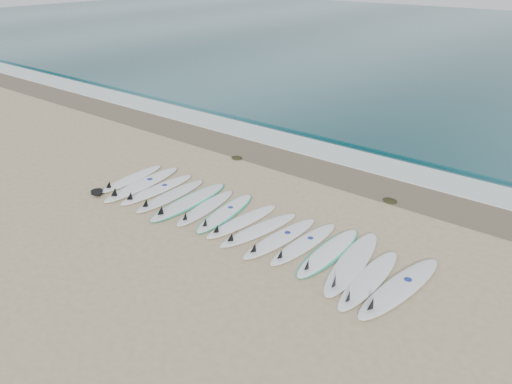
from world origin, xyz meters
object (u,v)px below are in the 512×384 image
Objects in this scene: surfboard_14 at (398,288)px; surfboard_0 at (131,179)px; surfboard_7 at (241,222)px; leash_coil at (97,192)px.

surfboard_0 is at bearing -173.97° from surfboard_14.
surfboard_7 is (4.13, 0.04, -0.00)m from surfboard_0.
surfboard_14 is 8.29m from leash_coil.
surfboard_14 reaches higher than surfboard_7.
surfboard_14 is at bearing 2.72° from surfboard_7.
surfboard_14 reaches higher than surfboard_0.
surfboard_7 is at bearing -175.32° from surfboard_14.
surfboard_7 is 4.29m from leash_coil.
surfboard_0 is at bearing 90.30° from leash_coil.
surfboard_14 is at bearing -6.66° from surfboard_0.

